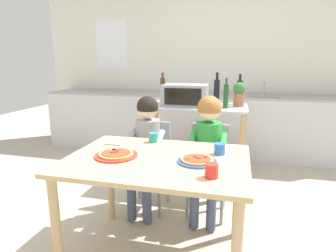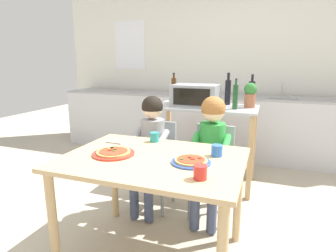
% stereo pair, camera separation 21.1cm
% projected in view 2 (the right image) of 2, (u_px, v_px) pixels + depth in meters
% --- Properties ---
extents(ground_plane, '(11.20, 11.20, 0.00)m').
position_uv_depth(ground_plane, '(193.00, 190.00, 3.07)').
color(ground_plane, '#B7AD99').
extents(back_wall_tiled, '(5.48, 0.13, 2.70)m').
position_uv_depth(back_wall_tiled, '(224.00, 63.00, 4.36)').
color(back_wall_tiled, white).
rests_on(back_wall_tiled, ground).
extents(kitchen_counter, '(4.93, 0.60, 1.10)m').
position_uv_depth(kitchen_counter, '(217.00, 125.00, 4.18)').
color(kitchen_counter, silver).
rests_on(kitchen_counter, ground).
extents(kitchen_island_cart, '(1.13, 0.61, 0.90)m').
position_uv_depth(kitchen_island_cart, '(204.00, 132.00, 3.15)').
color(kitchen_island_cart, '#B7BABF').
rests_on(kitchen_island_cart, ground).
extents(toaster_oven, '(0.50, 0.37, 0.23)m').
position_uv_depth(toaster_oven, '(196.00, 95.00, 3.09)').
color(toaster_oven, '#999BA0').
rests_on(toaster_oven, kitchen_island_cart).
extents(bottle_tall_green_wine, '(0.06, 0.06, 0.35)m').
position_uv_depth(bottle_tall_green_wine, '(174.00, 90.00, 3.34)').
color(bottle_tall_green_wine, '#4C2D14').
rests_on(bottle_tall_green_wine, kitchen_island_cart).
extents(bottle_brown_beer, '(0.07, 0.07, 0.36)m').
position_uv_depth(bottle_brown_beer, '(228.00, 91.00, 3.15)').
color(bottle_brown_beer, black).
rests_on(bottle_brown_beer, kitchen_island_cart).
extents(bottle_clear_vinegar, '(0.07, 0.07, 0.34)m').
position_uv_depth(bottle_clear_vinegar, '(251.00, 93.00, 3.10)').
color(bottle_clear_vinegar, black).
rests_on(bottle_clear_vinegar, kitchen_island_cart).
extents(bottle_squat_spirits, '(0.05, 0.05, 0.31)m').
position_uv_depth(bottle_squat_spirits, '(235.00, 96.00, 2.85)').
color(bottle_squat_spirits, '#1E4723').
rests_on(bottle_squat_spirits, kitchen_island_cart).
extents(potted_herb_plant, '(0.13, 0.13, 0.26)m').
position_uv_depth(potted_herb_plant, '(250.00, 94.00, 2.95)').
color(potted_herb_plant, '#9E5B3D').
rests_on(potted_herb_plant, kitchen_island_cart).
extents(dining_table, '(1.20, 0.88, 0.75)m').
position_uv_depth(dining_table, '(153.00, 172.00, 1.90)').
color(dining_table, tan).
rests_on(dining_table, ground).
extents(dining_chair_left, '(0.36, 0.36, 0.81)m').
position_uv_depth(dining_chair_left, '(156.00, 158.00, 2.67)').
color(dining_chair_left, gray).
rests_on(dining_chair_left, ground).
extents(dining_chair_right, '(0.36, 0.36, 0.81)m').
position_uv_depth(dining_chair_right, '(212.00, 164.00, 2.51)').
color(dining_chair_right, gray).
rests_on(dining_chair_right, ground).
extents(child_in_grey_shirt, '(0.32, 0.42, 1.06)m').
position_uv_depth(child_in_grey_shirt, '(150.00, 140.00, 2.52)').
color(child_in_grey_shirt, '#424C6B').
rests_on(child_in_grey_shirt, ground).
extents(child_in_green_shirt, '(0.32, 0.42, 1.08)m').
position_uv_depth(child_in_green_shirt, '(211.00, 143.00, 2.35)').
color(child_in_green_shirt, '#424C6B').
rests_on(child_in_green_shirt, ground).
extents(pizza_plate_red_rimmed, '(0.29, 0.29, 0.03)m').
position_uv_depth(pizza_plate_red_rimmed, '(113.00, 153.00, 1.92)').
color(pizza_plate_red_rimmed, red).
rests_on(pizza_plate_red_rimmed, dining_table).
extents(pizza_plate_blue_rimmed, '(0.25, 0.25, 0.03)m').
position_uv_depth(pizza_plate_blue_rimmed, '(191.00, 161.00, 1.76)').
color(pizza_plate_blue_rimmed, '#3356B7').
rests_on(pizza_plate_blue_rimmed, dining_table).
extents(drinking_cup_blue, '(0.08, 0.08, 0.08)m').
position_uv_depth(drinking_cup_blue, '(217.00, 151.00, 1.89)').
color(drinking_cup_blue, blue).
rests_on(drinking_cup_blue, dining_table).
extents(drinking_cup_teal, '(0.07, 0.07, 0.08)m').
position_uv_depth(drinking_cup_teal, '(155.00, 137.00, 2.23)').
color(drinking_cup_teal, teal).
rests_on(drinking_cup_teal, dining_table).
extents(drinking_cup_red, '(0.08, 0.08, 0.08)m').
position_uv_depth(drinking_cup_red, '(200.00, 172.00, 1.52)').
color(drinking_cup_red, red).
rests_on(drinking_cup_red, dining_table).
extents(serving_spoon, '(0.14, 0.02, 0.01)m').
position_uv_depth(serving_spoon, '(114.00, 143.00, 2.18)').
color(serving_spoon, '#B7BABF').
rests_on(serving_spoon, dining_table).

